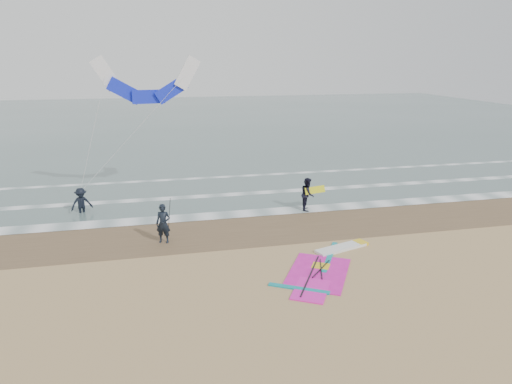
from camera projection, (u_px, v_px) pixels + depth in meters
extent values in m
plane|color=tan|center=(285.00, 282.00, 17.62)|extent=(120.00, 120.00, 0.00)
cube|color=#47605E|center=(189.00, 121.00, 62.58)|extent=(120.00, 80.00, 0.02)
cube|color=brown|center=(253.00, 228.00, 23.24)|extent=(120.00, 5.00, 0.01)
cube|color=white|center=(244.00, 214.00, 25.29)|extent=(120.00, 1.20, 0.02)
cube|color=white|center=(233.00, 194.00, 28.85)|extent=(120.00, 0.70, 0.02)
cube|color=white|center=(222.00, 177.00, 33.07)|extent=(120.00, 0.50, 0.01)
cube|color=white|center=(341.00, 248.00, 20.64)|extent=(2.61, 1.38, 0.12)
cube|color=yellow|center=(360.00, 243.00, 21.21)|extent=(0.62, 0.72, 0.13)
cube|color=#F01EB3|center=(318.00, 272.00, 18.37)|extent=(3.56, 3.93, 0.04)
cube|color=#F01EB3|center=(311.00, 290.00, 16.98)|extent=(1.97, 2.19, 0.05)
cube|color=#0C8C99|center=(330.00, 257.00, 19.82)|extent=(1.82, 2.93, 0.05)
cube|color=#0C8C99|center=(299.00, 288.00, 17.08)|extent=(2.14, 1.36, 0.05)
cube|color=yellow|center=(321.00, 266.00, 18.91)|extent=(0.92, 0.88, 0.05)
cylinder|color=black|center=(310.00, 275.00, 18.09)|extent=(1.88, 3.20, 0.06)
cylinder|color=black|center=(321.00, 269.00, 18.59)|extent=(1.25, 1.39, 0.04)
cylinder|color=black|center=(321.00, 269.00, 18.59)|extent=(0.60, 1.75, 0.04)
imported|color=black|center=(163.00, 224.00, 21.15)|extent=(0.79, 0.63, 1.87)
imported|color=black|center=(308.00, 194.00, 25.72)|extent=(0.97, 1.09, 1.88)
imported|color=black|center=(81.00, 198.00, 25.18)|extent=(1.34, 1.07, 1.81)
cylinder|color=black|center=(169.00, 214.00, 21.09)|extent=(0.17, 0.86, 1.82)
cube|color=yellow|center=(315.00, 190.00, 25.64)|extent=(1.30, 0.51, 0.39)
cube|color=white|center=(105.00, 74.00, 25.64)|extent=(1.63, 0.35, 2.03)
cube|color=#1425DB|center=(125.00, 91.00, 26.11)|extent=(2.02, 0.41, 1.63)
cube|color=#1425DB|center=(149.00, 97.00, 26.49)|extent=(1.89, 0.39, 0.79)
cube|color=#1425DB|center=(171.00, 90.00, 26.66)|extent=(2.02, 0.41, 1.63)
cube|color=white|center=(187.00, 73.00, 26.59)|extent=(1.63, 0.35, 2.03)
cylinder|color=beige|center=(93.00, 132.00, 25.37)|extent=(1.72, 2.12, 6.27)
cylinder|color=beige|center=(135.00, 131.00, 25.84)|extent=(6.30, 2.11, 6.27)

